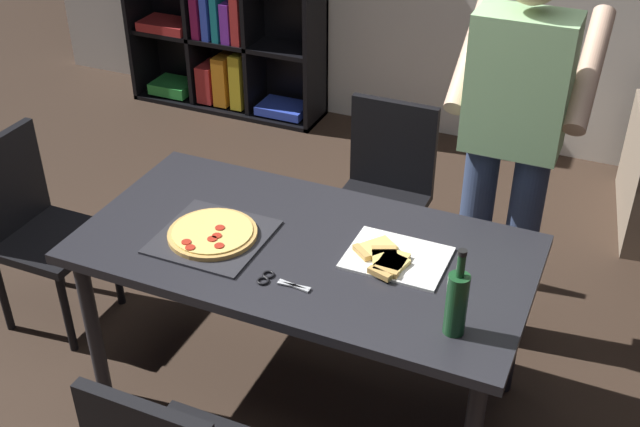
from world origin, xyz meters
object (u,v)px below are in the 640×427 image
at_px(chair_left_end, 32,220).
at_px(kitchen_scissors, 276,280).
at_px(dining_table, 304,261).
at_px(person_serving_pizza, 512,135).
at_px(pepperoni_pizza_on_tray, 213,235).
at_px(chair_far_side, 384,184).
at_px(wine_bottle, 457,302).

relative_size(chair_left_end, kitchen_scissors, 4.66).
relative_size(dining_table, person_serving_pizza, 0.96).
bearing_deg(kitchen_scissors, pepperoni_pizza_on_tray, 156.32).
bearing_deg(kitchen_scissors, chair_far_side, 90.16).
bearing_deg(wine_bottle, dining_table, 158.79).
xyz_separation_m(chair_far_side, person_serving_pizza, (0.59, -0.22, 0.49)).
bearing_deg(chair_far_side, kitchen_scissors, -89.84).
distance_m(chair_far_side, pepperoni_pizza_on_tray, 1.10).
xyz_separation_m(person_serving_pizza, wine_bottle, (0.04, -0.95, -0.13)).
height_order(wine_bottle, kitchen_scissors, wine_bottle).
height_order(dining_table, chair_far_side, chair_far_side).
height_order(chair_far_side, kitchen_scissors, chair_far_side).
bearing_deg(pepperoni_pizza_on_tray, kitchen_scissors, -23.68).
bearing_deg(person_serving_pizza, kitchen_scissors, -122.09).
distance_m(chair_far_side, person_serving_pizza, 0.80).
distance_m(dining_table, chair_left_end, 1.34).
xyz_separation_m(dining_table, kitchen_scissors, (0.00, -0.24, 0.08)).
bearing_deg(wine_bottle, person_serving_pizza, 92.63).
distance_m(dining_table, chair_far_side, 0.93).
bearing_deg(dining_table, kitchen_scissors, -89.22).
height_order(chair_left_end, pepperoni_pizza_on_tray, chair_left_end).
relative_size(person_serving_pizza, pepperoni_pizza_on_tray, 4.42).
distance_m(chair_left_end, person_serving_pizza, 2.10).
height_order(person_serving_pizza, kitchen_scissors, person_serving_pizza).
height_order(pepperoni_pizza_on_tray, wine_bottle, wine_bottle).
bearing_deg(chair_left_end, wine_bottle, -7.18).
bearing_deg(kitchen_scissors, dining_table, 90.78).
distance_m(pepperoni_pizza_on_tray, kitchen_scissors, 0.37).
height_order(person_serving_pizza, wine_bottle, person_serving_pizza).
bearing_deg(wine_bottle, chair_left_end, 172.82).
distance_m(person_serving_pizza, wine_bottle, 0.96).
xyz_separation_m(person_serving_pizza, kitchen_scissors, (-0.59, -0.94, -0.24)).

